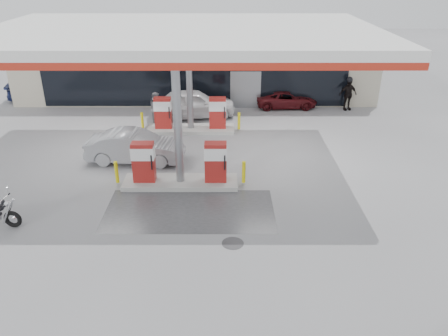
{
  "coord_description": "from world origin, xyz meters",
  "views": [
    {
      "loc": [
        1.72,
        -13.37,
        8.1
      ],
      "look_at": [
        1.72,
        1.0,
        1.2
      ],
      "focal_mm": 35.0,
      "sensor_mm": 36.0,
      "label": 1
    }
  ],
  "objects_px": {
    "sedan_white": "(193,103)",
    "parked_car_right": "(287,99)",
    "hatchback_silver": "(135,147)",
    "attendant": "(157,109)",
    "biker_walking": "(348,94)",
    "pump_island_near": "(180,168)",
    "parked_car_left": "(39,92)",
    "pump_island_far": "(191,118)"
  },
  "relations": [
    {
      "from": "pump_island_far",
      "to": "sedan_white",
      "type": "height_order",
      "value": "pump_island_far"
    },
    {
      "from": "hatchback_silver",
      "to": "biker_walking",
      "type": "height_order",
      "value": "biker_walking"
    },
    {
      "from": "sedan_white",
      "to": "parked_car_right",
      "type": "xyz_separation_m",
      "value": [
        5.47,
        1.8,
        -0.29
      ]
    },
    {
      "from": "pump_island_near",
      "to": "sedan_white",
      "type": "xyz_separation_m",
      "value": [
        0.01,
        8.2,
        0.08
      ]
    },
    {
      "from": "attendant",
      "to": "biker_walking",
      "type": "bearing_deg",
      "value": -88.51
    },
    {
      "from": "hatchback_silver",
      "to": "parked_car_left",
      "type": "height_order",
      "value": "hatchback_silver"
    },
    {
      "from": "parked_car_right",
      "to": "biker_walking",
      "type": "height_order",
      "value": "biker_walking"
    },
    {
      "from": "sedan_white",
      "to": "parked_car_right",
      "type": "height_order",
      "value": "sedan_white"
    },
    {
      "from": "pump_island_far",
      "to": "sedan_white",
      "type": "bearing_deg",
      "value": 89.68
    },
    {
      "from": "hatchback_silver",
      "to": "biker_walking",
      "type": "distance_m",
      "value": 13.35
    },
    {
      "from": "pump_island_far",
      "to": "hatchback_silver",
      "type": "relative_size",
      "value": 1.22
    },
    {
      "from": "parked_car_left",
      "to": "parked_car_right",
      "type": "bearing_deg",
      "value": -107.59
    },
    {
      "from": "hatchback_silver",
      "to": "sedan_white",
      "type": "bearing_deg",
      "value": -15.97
    },
    {
      "from": "pump_island_far",
      "to": "sedan_white",
      "type": "xyz_separation_m",
      "value": [
        0.01,
        2.2,
        0.08
      ]
    },
    {
      "from": "pump_island_near",
      "to": "pump_island_far",
      "type": "bearing_deg",
      "value": 90.0
    },
    {
      "from": "parked_car_left",
      "to": "parked_car_right",
      "type": "distance_m",
      "value": 15.56
    },
    {
      "from": "pump_island_near",
      "to": "hatchback_silver",
      "type": "xyz_separation_m",
      "value": [
        -2.15,
        2.2,
        -0.02
      ]
    },
    {
      "from": "attendant",
      "to": "parked_car_left",
      "type": "height_order",
      "value": "attendant"
    },
    {
      "from": "sedan_white",
      "to": "hatchback_silver",
      "type": "xyz_separation_m",
      "value": [
        -2.17,
        -6.0,
        -0.1
      ]
    },
    {
      "from": "pump_island_near",
      "to": "hatchback_silver",
      "type": "height_order",
      "value": "pump_island_near"
    },
    {
      "from": "pump_island_near",
      "to": "biker_walking",
      "type": "distance_m",
      "value": 13.11
    },
    {
      "from": "attendant",
      "to": "parked_car_right",
      "type": "height_order",
      "value": "attendant"
    },
    {
      "from": "parked_car_right",
      "to": "sedan_white",
      "type": "bearing_deg",
      "value": 106.51
    },
    {
      "from": "pump_island_far",
      "to": "attendant",
      "type": "height_order",
      "value": "pump_island_far"
    },
    {
      "from": "sedan_white",
      "to": "pump_island_near",
      "type": "bearing_deg",
      "value": 170.23
    },
    {
      "from": "hatchback_silver",
      "to": "parked_car_right",
      "type": "height_order",
      "value": "hatchback_silver"
    },
    {
      "from": "pump_island_near",
      "to": "hatchback_silver",
      "type": "distance_m",
      "value": 3.08
    },
    {
      "from": "sedan_white",
      "to": "attendant",
      "type": "bearing_deg",
      "value": 112.69
    },
    {
      "from": "attendant",
      "to": "parked_car_left",
      "type": "bearing_deg",
      "value": 49.07
    },
    {
      "from": "parked_car_right",
      "to": "attendant",
      "type": "bearing_deg",
      "value": 110.47
    },
    {
      "from": "pump_island_near",
      "to": "sedan_white",
      "type": "bearing_deg",
      "value": 89.92
    },
    {
      "from": "sedan_white",
      "to": "biker_walking",
      "type": "height_order",
      "value": "biker_walking"
    },
    {
      "from": "pump_island_near",
      "to": "biker_walking",
      "type": "bearing_deg",
      "value": 46.64
    },
    {
      "from": "pump_island_near",
      "to": "attendant",
      "type": "height_order",
      "value": "pump_island_near"
    },
    {
      "from": "pump_island_far",
      "to": "biker_walking",
      "type": "bearing_deg",
      "value": 21.42
    },
    {
      "from": "pump_island_far",
      "to": "biker_walking",
      "type": "distance_m",
      "value": 9.67
    },
    {
      "from": "pump_island_near",
      "to": "hatchback_silver",
      "type": "relative_size",
      "value": 1.22
    },
    {
      "from": "pump_island_near",
      "to": "biker_walking",
      "type": "xyz_separation_m",
      "value": [
        9.0,
        9.53,
        0.22
      ]
    },
    {
      "from": "pump_island_far",
      "to": "biker_walking",
      "type": "xyz_separation_m",
      "value": [
        9.0,
        3.53,
        0.22
      ]
    },
    {
      "from": "attendant",
      "to": "sedan_white",
      "type": "bearing_deg",
      "value": -69.23
    },
    {
      "from": "attendant",
      "to": "parked_car_right",
      "type": "distance_m",
      "value": 7.96
    },
    {
      "from": "pump_island_near",
      "to": "hatchback_silver",
      "type": "bearing_deg",
      "value": 134.4
    }
  ]
}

